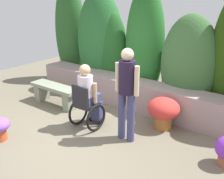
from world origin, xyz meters
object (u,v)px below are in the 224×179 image
object	(u,v)px
stone_bench	(55,92)
flower_pot_red_accent	(163,111)
person_in_wheelchair	(88,98)
person_standing_companion	(127,89)

from	to	relation	value
stone_bench	flower_pot_red_accent	xyz separation A→B (m)	(2.66, 0.49, 0.06)
person_in_wheelchair	person_standing_companion	bearing A→B (deg)	1.61
stone_bench	flower_pot_red_accent	size ratio (longest dim) A/B	2.12
person_in_wheelchair	flower_pot_red_accent	distance (m)	1.53
person_standing_companion	flower_pot_red_accent	distance (m)	1.09
stone_bench	person_in_wheelchair	bearing A→B (deg)	-23.25
stone_bench	flower_pot_red_accent	bearing A→B (deg)	2.46
stone_bench	flower_pot_red_accent	world-z (taller)	flower_pot_red_accent
flower_pot_red_accent	stone_bench	bearing A→B (deg)	-169.60
person_standing_companion	stone_bench	bearing A→B (deg)	-173.74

